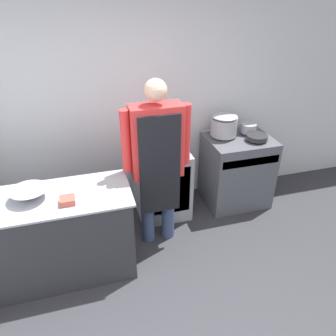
{
  "coord_description": "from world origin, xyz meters",
  "views": [
    {
      "loc": [
        -0.59,
        -1.39,
        2.52
      ],
      "look_at": [
        0.16,
        1.21,
        0.99
      ],
      "focal_mm": 35.0,
      "sensor_mm": 36.0,
      "label": 1
    }
  ],
  "objects_px": {
    "mixing_bowl": "(30,194)",
    "saute_pan": "(257,137)",
    "person_cook": "(157,156)",
    "stove": "(236,170)",
    "sauce_pot": "(248,128)",
    "stock_pot": "(224,125)",
    "fridge_unit": "(161,182)",
    "plastic_tub": "(67,200)"
  },
  "relations": [
    {
      "from": "mixing_bowl",
      "to": "saute_pan",
      "type": "relative_size",
      "value": 1.3
    },
    {
      "from": "person_cook",
      "to": "stove",
      "type": "bearing_deg",
      "value": 21.25
    },
    {
      "from": "mixing_bowl",
      "to": "sauce_pot",
      "type": "xyz_separation_m",
      "value": [
        2.48,
        0.75,
        0.03
      ]
    },
    {
      "from": "stock_pot",
      "to": "sauce_pot",
      "type": "height_order",
      "value": "stock_pot"
    },
    {
      "from": "stove",
      "to": "mixing_bowl",
      "type": "height_order",
      "value": "mixing_bowl"
    },
    {
      "from": "person_cook",
      "to": "saute_pan",
      "type": "bearing_deg",
      "value": 14.45
    },
    {
      "from": "stove",
      "to": "fridge_unit",
      "type": "distance_m",
      "value": 0.98
    },
    {
      "from": "fridge_unit",
      "to": "sauce_pot",
      "type": "distance_m",
      "value": 1.26
    },
    {
      "from": "stove",
      "to": "plastic_tub",
      "type": "relative_size",
      "value": 7.33
    },
    {
      "from": "fridge_unit",
      "to": "stock_pot",
      "type": "height_order",
      "value": "stock_pot"
    },
    {
      "from": "stove",
      "to": "person_cook",
      "type": "distance_m",
      "value": 1.36
    },
    {
      "from": "stock_pot",
      "to": "saute_pan",
      "type": "bearing_deg",
      "value": -33.99
    },
    {
      "from": "person_cook",
      "to": "mixing_bowl",
      "type": "height_order",
      "value": "person_cook"
    },
    {
      "from": "person_cook",
      "to": "mixing_bowl",
      "type": "xyz_separation_m",
      "value": [
        -1.19,
        -0.19,
        -0.1
      ]
    },
    {
      "from": "mixing_bowl",
      "to": "person_cook",
      "type": "bearing_deg",
      "value": 9.04
    },
    {
      "from": "stove",
      "to": "plastic_tub",
      "type": "xyz_separation_m",
      "value": [
        -2.02,
        -0.79,
        0.46
      ]
    },
    {
      "from": "person_cook",
      "to": "stock_pot",
      "type": "height_order",
      "value": "person_cook"
    },
    {
      "from": "fridge_unit",
      "to": "mixing_bowl",
      "type": "xyz_separation_m",
      "value": [
        -1.35,
        -0.67,
        0.51
      ]
    },
    {
      "from": "mixing_bowl",
      "to": "saute_pan",
      "type": "distance_m",
      "value": 2.54
    },
    {
      "from": "plastic_tub",
      "to": "person_cook",
      "type": "bearing_deg",
      "value": 21.41
    },
    {
      "from": "saute_pan",
      "to": "sauce_pot",
      "type": "relative_size",
      "value": 1.27
    },
    {
      "from": "fridge_unit",
      "to": "plastic_tub",
      "type": "distance_m",
      "value": 1.42
    },
    {
      "from": "mixing_bowl",
      "to": "stock_pot",
      "type": "xyz_separation_m",
      "value": [
        2.15,
        0.75,
        0.11
      ]
    },
    {
      "from": "person_cook",
      "to": "mixing_bowl",
      "type": "relative_size",
      "value": 5.51
    },
    {
      "from": "mixing_bowl",
      "to": "sauce_pot",
      "type": "height_order",
      "value": "sauce_pot"
    },
    {
      "from": "fridge_unit",
      "to": "mixing_bowl",
      "type": "height_order",
      "value": "mixing_bowl"
    },
    {
      "from": "stove",
      "to": "fridge_unit",
      "type": "relative_size",
      "value": 1.08
    },
    {
      "from": "fridge_unit",
      "to": "plastic_tub",
      "type": "xyz_separation_m",
      "value": [
        -1.04,
        -0.82,
        0.49
      ]
    },
    {
      "from": "saute_pan",
      "to": "stock_pot",
      "type": "bearing_deg",
      "value": 146.01
    },
    {
      "from": "stove",
      "to": "sauce_pot",
      "type": "xyz_separation_m",
      "value": [
        0.16,
        0.11,
        0.52
      ]
    },
    {
      "from": "fridge_unit",
      "to": "plastic_tub",
      "type": "height_order",
      "value": "plastic_tub"
    },
    {
      "from": "plastic_tub",
      "to": "stock_pot",
      "type": "relative_size",
      "value": 0.39
    },
    {
      "from": "stove",
      "to": "mixing_bowl",
      "type": "xyz_separation_m",
      "value": [
        -2.33,
        -0.63,
        0.48
      ]
    },
    {
      "from": "fridge_unit",
      "to": "sauce_pot",
      "type": "xyz_separation_m",
      "value": [
        1.13,
        0.08,
        0.54
      ]
    },
    {
      "from": "mixing_bowl",
      "to": "stock_pot",
      "type": "distance_m",
      "value": 2.28
    },
    {
      "from": "fridge_unit",
      "to": "saute_pan",
      "type": "relative_size",
      "value": 3.38
    },
    {
      "from": "person_cook",
      "to": "stock_pot",
      "type": "bearing_deg",
      "value": 29.91
    },
    {
      "from": "mixing_bowl",
      "to": "stock_pot",
      "type": "bearing_deg",
      "value": 19.1
    },
    {
      "from": "person_cook",
      "to": "stock_pot",
      "type": "xyz_separation_m",
      "value": [
        0.97,
        0.56,
        0.01
      ]
    },
    {
      "from": "plastic_tub",
      "to": "sauce_pot",
      "type": "xyz_separation_m",
      "value": [
        2.17,
        0.9,
        0.05
      ]
    },
    {
      "from": "saute_pan",
      "to": "sauce_pot",
      "type": "bearing_deg",
      "value": 90.0
    },
    {
      "from": "fridge_unit",
      "to": "plastic_tub",
      "type": "relative_size",
      "value": 6.8
    }
  ]
}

